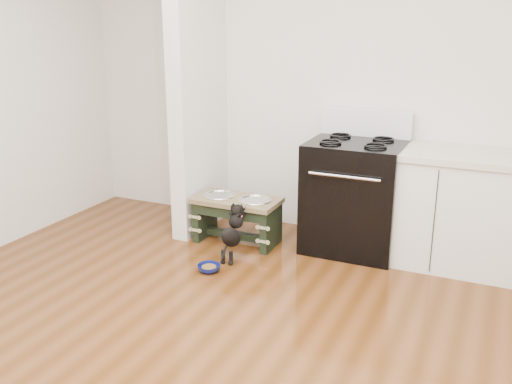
% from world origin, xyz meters
% --- Properties ---
extents(ground, '(5.00, 5.00, 0.00)m').
position_xyz_m(ground, '(0.00, 0.00, 0.00)').
color(ground, '#4D280D').
rests_on(ground, ground).
extents(room_shell, '(5.00, 5.00, 5.00)m').
position_xyz_m(room_shell, '(0.00, 0.00, 1.62)').
color(room_shell, silver).
rests_on(room_shell, ground).
extents(partition_wall, '(0.15, 0.80, 2.70)m').
position_xyz_m(partition_wall, '(-1.18, 2.10, 1.35)').
color(partition_wall, silver).
rests_on(partition_wall, ground).
extents(oven_range, '(0.76, 0.69, 1.14)m').
position_xyz_m(oven_range, '(0.25, 2.16, 0.48)').
color(oven_range, black).
rests_on(oven_range, ground).
extents(cabinet_run, '(1.24, 0.64, 0.91)m').
position_xyz_m(cabinet_run, '(1.23, 2.18, 0.45)').
color(cabinet_run, silver).
rests_on(cabinet_run, ground).
extents(dog_feeder, '(0.73, 0.39, 0.42)m').
position_xyz_m(dog_feeder, '(-0.70, 1.87, 0.28)').
color(dog_feeder, black).
rests_on(dog_feeder, ground).
extents(puppy, '(0.13, 0.37, 0.44)m').
position_xyz_m(puppy, '(-0.57, 1.54, 0.24)').
color(puppy, black).
rests_on(puppy, ground).
extents(floor_bowl, '(0.23, 0.23, 0.06)m').
position_xyz_m(floor_bowl, '(-0.63, 1.24, 0.03)').
color(floor_bowl, '#0C1458').
rests_on(floor_bowl, ground).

